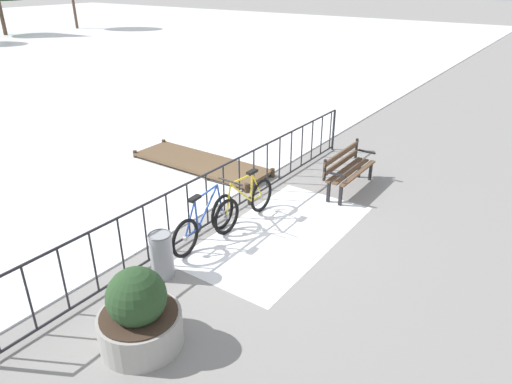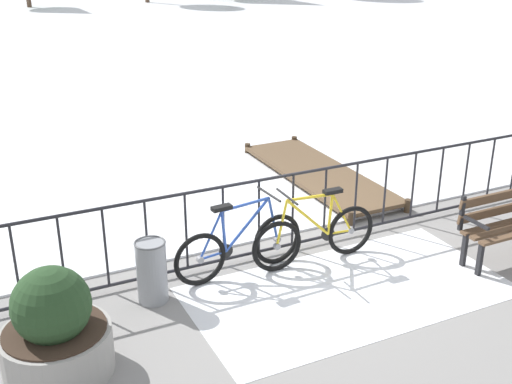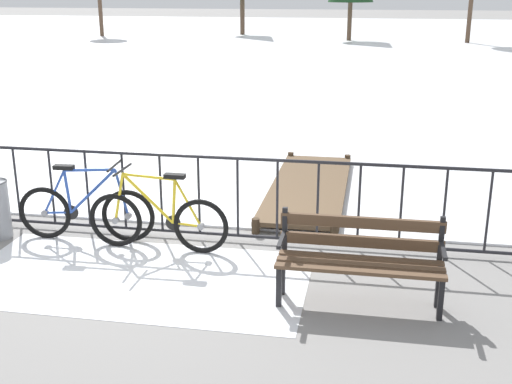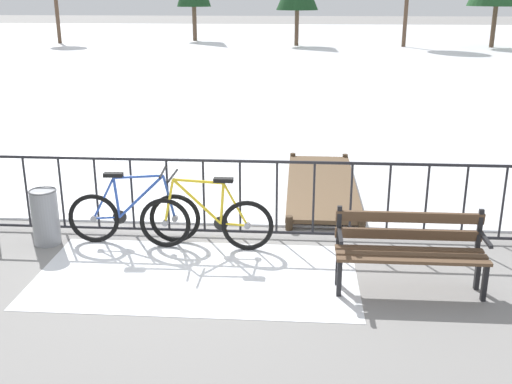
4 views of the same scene
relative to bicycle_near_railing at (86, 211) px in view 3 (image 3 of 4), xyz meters
The scene contains 8 objects.
ground_plane 0.99m from the bicycle_near_railing, 17.45° to the left, with size 160.00×160.00×0.00m, color gray.
frozen_pond 28.69m from the bicycle_near_railing, 88.26° to the left, with size 80.00×56.00×0.03m, color white.
snow_patch 1.38m from the bicycle_near_railing, 43.88° to the right, with size 3.69×1.92×0.01m, color white.
railing_fence 0.94m from the bicycle_near_railing, 17.45° to the left, with size 9.06×0.06×1.07m.
bicycle_near_railing is the anchor object (origin of this frame).
bicycle_second 0.97m from the bicycle_near_railing, ahead, with size 1.71×0.52×0.97m.
park_bench 3.50m from the bicycle_near_railing, 17.75° to the right, with size 1.60×0.48×0.89m.
wooden_dock 3.39m from the bicycle_near_railing, 42.57° to the left, with size 1.10×3.53×0.20m.
Camera 3 is at (2.50, -7.23, 2.99)m, focal length 45.55 mm.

